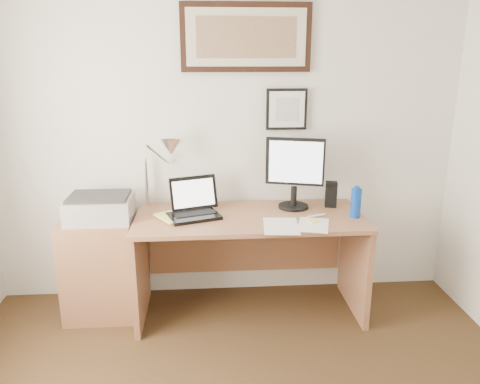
{
  "coord_description": "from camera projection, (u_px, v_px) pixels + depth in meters",
  "views": [
    {
      "loc": [
        -0.15,
        -1.45,
        1.84
      ],
      "look_at": [
        0.07,
        1.43,
        0.98
      ],
      "focal_mm": 35.0,
      "sensor_mm": 36.0,
      "label": 1
    }
  ],
  "objects": [
    {
      "name": "wall_back",
      "position": [
        225.0,
        136.0,
        3.48
      ],
      "size": [
        3.5,
        0.02,
        2.5
      ],
      "primitive_type": "cube",
      "color": "white",
      "rests_on": "ground"
    },
    {
      "name": "side_cabinet",
      "position": [
        101.0,
        268.0,
        3.36
      ],
      "size": [
        0.5,
        0.4,
        0.73
      ],
      "primitive_type": "cube",
      "color": "#905B3C",
      "rests_on": "floor"
    },
    {
      "name": "water_bottle",
      "position": [
        356.0,
        203.0,
        3.22
      ],
      "size": [
        0.07,
        0.07,
        0.2
      ],
      "primitive_type": "cylinder",
      "color": "#0D3DAC",
      "rests_on": "desk"
    },
    {
      "name": "bottle_cap",
      "position": [
        357.0,
        187.0,
        3.19
      ],
      "size": [
        0.04,
        0.04,
        0.02
      ],
      "primitive_type": "cylinder",
      "color": "#0D3DAC",
      "rests_on": "water_bottle"
    },
    {
      "name": "speaker",
      "position": [
        331.0,
        194.0,
        3.45
      ],
      "size": [
        0.1,
        0.09,
        0.19
      ],
      "primitive_type": "cube",
      "rotation": [
        0.0,
        0.0,
        -0.21
      ],
      "color": "black",
      "rests_on": "desk"
    },
    {
      "name": "paper_sheet_a",
      "position": [
        281.0,
        226.0,
        3.08
      ],
      "size": [
        0.26,
        0.34,
        0.0
      ],
      "primitive_type": "cube",
      "rotation": [
        0.0,
        0.0,
        -0.09
      ],
      "color": "white",
      "rests_on": "desk"
    },
    {
      "name": "paper_sheet_b",
      "position": [
        313.0,
        225.0,
        3.09
      ],
      "size": [
        0.27,
        0.32,
        0.0
      ],
      "primitive_type": "cube",
      "rotation": [
        0.0,
        0.0,
        -0.28
      ],
      "color": "white",
      "rests_on": "desk"
    },
    {
      "name": "sticky_pad",
      "position": [
        313.0,
        221.0,
        3.15
      ],
      "size": [
        0.09,
        0.09,
        0.01
      ],
      "primitive_type": "cube",
      "rotation": [
        0.0,
        0.0,
        0.41
      ],
      "color": "#FDE778",
      "rests_on": "desk"
    },
    {
      "name": "marker_pen",
      "position": [
        317.0,
        216.0,
        3.25
      ],
      "size": [
        0.14,
        0.06,
        0.02
      ],
      "primitive_type": "cylinder",
      "rotation": [
        0.0,
        1.57,
        0.35
      ],
      "color": "white",
      "rests_on": "desk"
    },
    {
      "name": "book",
      "position": [
        161.0,
        220.0,
        3.17
      ],
      "size": [
        0.28,
        0.3,
        0.02
      ],
      "primitive_type": "imported",
      "rotation": [
        0.0,
        0.0,
        0.58
      ],
      "color": "#F1F171",
      "rests_on": "desk"
    },
    {
      "name": "desk",
      "position": [
        248.0,
        242.0,
        3.42
      ],
      "size": [
        1.6,
        0.7,
        0.75
      ],
      "color": "#905B3C",
      "rests_on": "floor"
    },
    {
      "name": "laptop",
      "position": [
        194.0,
        208.0,
        3.26
      ],
      "size": [
        0.4,
        0.39,
        0.26
      ],
      "color": "black",
      "rests_on": "desk"
    },
    {
      "name": "lcd_monitor",
      "position": [
        295.0,
        170.0,
        3.36
      ],
      "size": [
        0.41,
        0.22,
        0.52
      ],
      "color": "black",
      "rests_on": "desk"
    },
    {
      "name": "printer",
      "position": [
        100.0,
        208.0,
        3.23
      ],
      "size": [
        0.44,
        0.34,
        0.18
      ],
      "color": "#A4A4A6",
      "rests_on": "side_cabinet"
    },
    {
      "name": "desk_lamp",
      "position": [
        169.0,
        150.0,
        3.29
      ],
      "size": [
        0.29,
        0.27,
        0.53
      ],
      "color": "silver",
      "rests_on": "desk"
    },
    {
      "name": "picture_large",
      "position": [
        246.0,
        37.0,
        3.26
      ],
      "size": [
        0.92,
        0.04,
        0.47
      ],
      "color": "black",
      "rests_on": "wall_back"
    },
    {
      "name": "picture_small",
      "position": [
        287.0,
        109.0,
        3.43
      ],
      "size": [
        0.3,
        0.03,
        0.3
      ],
      "color": "black",
      "rests_on": "wall_back"
    }
  ]
}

